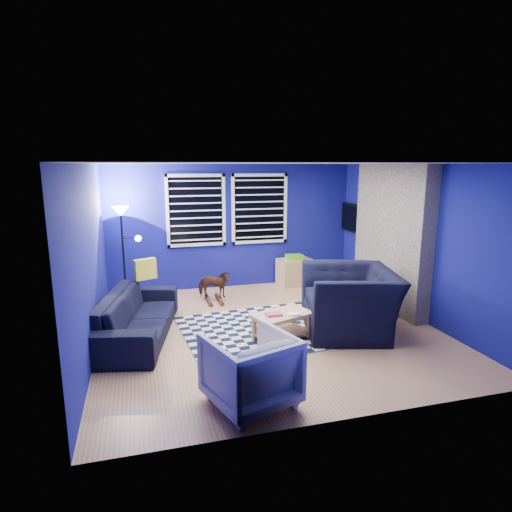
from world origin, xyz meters
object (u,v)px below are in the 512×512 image
at_px(sofa, 137,315).
at_px(armchair_bent, 250,369).
at_px(cabinet, 294,271).
at_px(coffee_table, 282,321).
at_px(floor_lamp, 123,224).
at_px(tv, 354,218).
at_px(rocking_horse, 214,284).
at_px(armchair_big, 350,301).

height_order(sofa, armchair_bent, armchair_bent).
height_order(sofa, cabinet, sofa).
height_order(coffee_table, floor_lamp, floor_lamp).
height_order(tv, rocking_horse, tv).
bearing_deg(tv, sofa, -157.86).
relative_size(rocking_horse, floor_lamp, 0.35).
bearing_deg(floor_lamp, coffee_table, -48.71).
bearing_deg(rocking_horse, floor_lamp, 97.06).
distance_m(sofa, rocking_horse, 1.90).
bearing_deg(cabinet, tv, -19.64).
bearing_deg(coffee_table, armchair_big, 3.17).
distance_m(armchair_big, cabinet, 2.65).
xyz_separation_m(armchair_bent, cabinet, (2.05, 4.21, -0.10)).
height_order(rocking_horse, coffee_table, rocking_horse).
distance_m(sofa, armchair_bent, 2.46).
xyz_separation_m(sofa, floor_lamp, (-0.19, 1.83, 1.10)).
bearing_deg(sofa, tv, -55.52).
distance_m(tv, sofa, 4.85).
xyz_separation_m(tv, coffee_table, (-2.38, -2.45, -1.11)).
bearing_deg(tv, cabinet, 168.20).
relative_size(armchair_bent, floor_lamp, 0.49).
bearing_deg(cabinet, coffee_table, -121.60).
xyz_separation_m(tv, floor_lamp, (-4.58, 0.05, 0.03)).
xyz_separation_m(armchair_big, coffee_table, (-1.10, -0.06, -0.19)).
xyz_separation_m(sofa, cabinet, (3.19, 2.03, -0.04)).
xyz_separation_m(armchair_big, rocking_horse, (-1.74, 1.94, -0.15)).
bearing_deg(rocking_horse, armchair_bent, -158.71).
height_order(tv, floor_lamp, floor_lamp).
bearing_deg(armchair_bent, coffee_table, -137.75).
bearing_deg(armchair_bent, cabinet, -134.03).
relative_size(rocking_horse, cabinet, 0.86).
height_order(cabinet, floor_lamp, floor_lamp).
height_order(sofa, coffee_table, sofa).
relative_size(sofa, armchair_bent, 2.64).
height_order(rocking_horse, cabinet, cabinet).
distance_m(armchair_bent, coffee_table, 1.74).
distance_m(tv, armchair_bent, 5.22).
bearing_deg(cabinet, armchair_bent, -123.79).
height_order(armchair_big, coffee_table, armchair_big).
distance_m(armchair_big, armchair_bent, 2.51).
distance_m(sofa, floor_lamp, 2.15).
bearing_deg(tv, armchair_big, -118.36).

